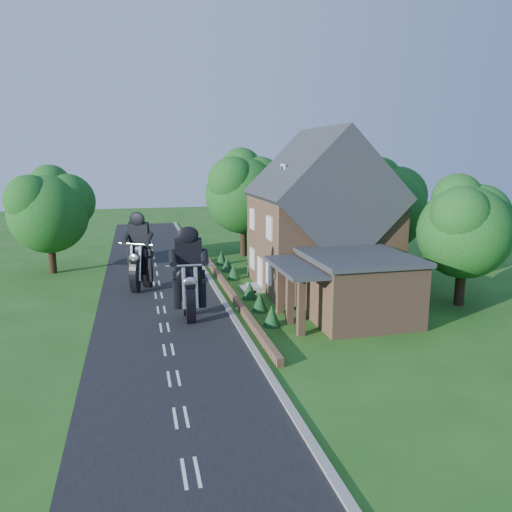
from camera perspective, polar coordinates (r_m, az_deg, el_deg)
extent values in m
plane|color=#215417|center=(25.63, -10.42, -8.07)|extent=(120.00, 120.00, 0.00)
cube|color=black|center=(25.63, -10.42, -8.05)|extent=(7.00, 80.00, 0.02)
cube|color=gray|center=(26.03, -2.32, -7.44)|extent=(0.30, 80.00, 0.12)
cube|color=brown|center=(30.80, -2.96, -4.18)|extent=(0.30, 22.00, 0.40)
cube|color=brown|center=(32.79, 7.37, 1.72)|extent=(8.00, 8.00, 6.00)
cube|color=#2A2C31|center=(32.42, 7.51, 6.95)|extent=(8.48, 8.64, 8.48)
cube|color=brown|center=(33.11, 10.97, 12.48)|extent=(0.60, 0.90, 1.60)
cube|color=white|center=(31.50, 3.10, 9.64)|extent=(0.12, 0.80, 0.90)
cube|color=black|center=(31.49, 2.99, 9.64)|extent=(0.04, 0.55, 0.65)
cube|color=white|center=(31.97, 0.47, -2.00)|extent=(0.10, 1.10, 2.10)
cube|color=gray|center=(32.11, -0.13, -3.60)|extent=(0.80, 1.60, 0.30)
cube|color=gray|center=(32.02, -1.00, -3.78)|extent=(0.80, 1.60, 0.15)
cube|color=white|center=(29.77, 1.50, -1.93)|extent=(0.10, 1.10, 1.40)
cube|color=black|center=(29.77, 1.46, -1.93)|extent=(0.04, 0.92, 1.22)
cube|color=white|center=(33.94, -0.43, -0.26)|extent=(0.10, 1.10, 1.40)
cube|color=black|center=(33.94, -0.47, -0.27)|extent=(0.04, 0.92, 1.22)
cube|color=white|center=(29.27, 1.52, 3.22)|extent=(0.10, 1.10, 1.40)
cube|color=black|center=(29.26, 1.48, 3.22)|extent=(0.04, 0.92, 1.22)
cube|color=white|center=(33.50, -0.44, 4.26)|extent=(0.10, 1.10, 1.40)
cube|color=black|center=(33.49, -0.48, 4.26)|extent=(0.04, 0.92, 1.22)
cube|color=brown|center=(26.77, 11.48, -3.68)|extent=(5.00, 5.60, 3.20)
cube|color=#2A2C31|center=(26.38, 11.63, -0.07)|extent=(5.30, 5.94, 0.24)
cube|color=#2A2C31|center=(25.31, 5.22, -1.22)|extent=(2.60, 5.32, 0.22)
cube|color=brown|center=(23.88, 5.18, -5.85)|extent=(0.35, 0.35, 2.80)
cube|color=brown|center=(25.51, 3.88, -4.69)|extent=(0.35, 0.35, 2.80)
cube|color=brown|center=(27.17, 2.74, -3.67)|extent=(0.35, 0.35, 2.80)
cylinder|color=black|center=(31.02, 22.65, -2.65)|extent=(0.56, 0.56, 2.80)
sphere|color=#154B16|center=(30.50, 23.06, 2.51)|extent=(5.20, 5.20, 5.20)
sphere|color=#154B16|center=(31.52, 24.32, 4.11)|extent=(3.74, 3.74, 3.74)
sphere|color=#154B16|center=(29.21, 22.68, 4.25)|extent=(3.22, 3.22, 3.22)
sphere|color=#154B16|center=(31.20, 22.33, 6.12)|extent=(2.86, 2.86, 2.86)
cylinder|color=black|center=(37.76, 14.49, 0.41)|extent=(0.56, 0.56, 3.00)
sphere|color=#154B16|center=(37.31, 14.73, 5.16)|extent=(6.00, 6.00, 6.00)
sphere|color=#154B16|center=(38.41, 16.16, 6.61)|extent=(4.32, 4.32, 4.32)
sphere|color=#154B16|center=(35.93, 14.02, 6.90)|extent=(3.72, 3.72, 3.72)
sphere|color=#154B16|center=(38.26, 14.17, 8.49)|extent=(3.30, 3.30, 3.30)
cylinder|color=black|center=(43.43, 6.96, 2.49)|extent=(0.56, 0.56, 3.60)
sphere|color=#154B16|center=(43.02, 7.08, 7.47)|extent=(7.20, 7.20, 7.20)
sphere|color=#154B16|center=(44.22, 8.77, 8.93)|extent=(5.18, 5.18, 5.18)
sphere|color=#154B16|center=(41.50, 6.01, 9.35)|extent=(4.46, 4.46, 4.46)
sphere|color=#154B16|center=(44.31, 6.62, 10.86)|extent=(3.96, 3.96, 3.96)
cylinder|color=black|center=(42.70, -1.09, 2.29)|extent=(0.56, 0.56, 3.40)
sphere|color=#154B16|center=(42.30, -1.10, 6.92)|extent=(6.40, 6.40, 6.40)
sphere|color=#154B16|center=(43.19, 0.59, 8.29)|extent=(4.61, 4.61, 4.61)
sphere|color=#154B16|center=(41.05, -2.36, 8.57)|extent=(3.97, 3.97, 3.97)
sphere|color=#154B16|center=(43.45, -1.36, 10.00)|extent=(3.52, 3.52, 3.52)
cylinder|color=black|center=(39.26, -21.96, 0.20)|extent=(0.56, 0.56, 2.80)
sphere|color=#154B16|center=(38.84, -22.29, 4.46)|extent=(5.60, 5.60, 5.60)
sphere|color=#154B16|center=(39.14, -20.43, 5.88)|extent=(4.03, 4.03, 4.03)
sphere|color=#154B16|center=(38.07, -24.06, 5.90)|extent=(3.47, 3.47, 3.47)
sphere|color=#154B16|center=(39.77, -22.12, 7.46)|extent=(3.08, 3.08, 3.08)
cone|color=#11371A|center=(25.31, 1.82, -6.82)|extent=(0.90, 0.90, 1.10)
cone|color=#11371A|center=(27.62, 0.43, -5.24)|extent=(0.90, 0.90, 1.10)
cone|color=#11371A|center=(29.95, -0.73, -3.91)|extent=(0.90, 0.90, 1.10)
cone|color=#11371A|center=(34.70, -2.57, -1.79)|extent=(0.90, 0.90, 1.10)
cone|color=#11371A|center=(37.09, -3.31, -0.93)|extent=(0.90, 0.90, 1.10)
cone|color=#11371A|center=(39.50, -3.96, -0.18)|extent=(0.90, 0.90, 1.10)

